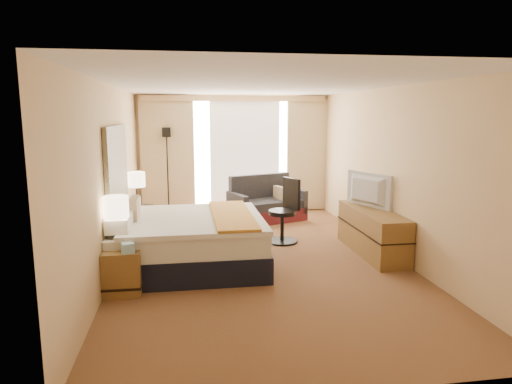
{
  "coord_description": "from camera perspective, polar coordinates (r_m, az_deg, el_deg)",
  "views": [
    {
      "loc": [
        -1.07,
        -6.65,
        2.2
      ],
      "look_at": [
        0.03,
        0.4,
        0.97
      ],
      "focal_mm": 32.0,
      "sensor_mm": 36.0,
      "label": 1
    }
  ],
  "objects": [
    {
      "name": "floor",
      "position": [
        7.08,
        0.29,
        -8.28
      ],
      "size": [
        4.2,
        7.0,
        0.02
      ],
      "primitive_type": "cube",
      "color": "#541D18",
      "rests_on": "ground"
    },
    {
      "name": "ceiling",
      "position": [
        6.75,
        0.31,
        13.21
      ],
      "size": [
        4.2,
        7.0,
        0.02
      ],
      "primitive_type": "cube",
      "color": "silver",
      "rests_on": "wall_back"
    },
    {
      "name": "wall_back",
      "position": [
        10.24,
        -2.84,
        4.75
      ],
      "size": [
        4.2,
        0.02,
        2.6
      ],
      "primitive_type": "cube",
      "color": "#E0C488",
      "rests_on": "ground"
    },
    {
      "name": "wall_front",
      "position": [
        3.44,
        9.67,
        -5.44
      ],
      "size": [
        4.2,
        0.02,
        2.6
      ],
      "primitive_type": "cube",
      "color": "#E0C488",
      "rests_on": "ground"
    },
    {
      "name": "wall_left",
      "position": [
        6.78,
        -17.5,
        1.74
      ],
      "size": [
        0.02,
        7.0,
        2.6
      ],
      "primitive_type": "cube",
      "color": "#E0C488",
      "rests_on": "ground"
    },
    {
      "name": "wall_right",
      "position": [
        7.42,
        16.54,
        2.44
      ],
      "size": [
        0.02,
        7.0,
        2.6
      ],
      "primitive_type": "cube",
      "color": "#E0C488",
      "rests_on": "ground"
    },
    {
      "name": "headboard",
      "position": [
        6.98,
        -16.93,
        1.81
      ],
      "size": [
        0.06,
        1.85,
        1.5
      ],
      "primitive_type": "cube",
      "color": "black",
      "rests_on": "wall_left"
    },
    {
      "name": "nightstand_left",
      "position": [
        5.97,
        -16.27,
        -9.4
      ],
      "size": [
        0.45,
        0.52,
        0.55
      ],
      "primitive_type": "cube",
      "color": "olive",
      "rests_on": "floor"
    },
    {
      "name": "nightstand_right",
      "position": [
        8.36,
        -14.13,
        -3.81
      ],
      "size": [
        0.45,
        0.52,
        0.55
      ],
      "primitive_type": "cube",
      "color": "olive",
      "rests_on": "floor"
    },
    {
      "name": "media_dresser",
      "position": [
        7.48,
        14.31,
        -4.81
      ],
      "size": [
        0.5,
        1.8,
        0.7
      ],
      "primitive_type": "cube",
      "color": "olive",
      "rests_on": "floor"
    },
    {
      "name": "window",
      "position": [
        10.24,
        -1.42,
        4.87
      ],
      "size": [
        2.3,
        0.02,
        2.3
      ],
      "primitive_type": "cube",
      "color": "white",
      "rests_on": "wall_back"
    },
    {
      "name": "curtains",
      "position": [
        10.12,
        -2.79,
        5.3
      ],
      "size": [
        4.12,
        0.19,
        2.56
      ],
      "color": "#D0B592",
      "rests_on": "floor"
    },
    {
      "name": "bed",
      "position": [
        6.72,
        -8.48,
        -6.0
      ],
      "size": [
        2.14,
        1.95,
        1.04
      ],
      "color": "black",
      "rests_on": "floor"
    },
    {
      "name": "loveseat",
      "position": [
        9.48,
        1.28,
        -1.72
      ],
      "size": [
        1.68,
        1.27,
        0.93
      ],
      "rotation": [
        0.0,
        0.0,
        0.35
      ],
      "color": "#55181E",
      "rests_on": "floor"
    },
    {
      "name": "floor_lamp",
      "position": [
        9.89,
        -11.05,
        4.68
      ],
      "size": [
        0.24,
        0.24,
        1.91
      ],
      "color": "black",
      "rests_on": "floor"
    },
    {
      "name": "desk_chair",
      "position": [
        7.87,
        3.65,
        -2.75
      ],
      "size": [
        0.56,
        0.55,
        1.1
      ],
      "rotation": [
        0.0,
        0.0,
        0.43
      ],
      "color": "black",
      "rests_on": "floor"
    },
    {
      "name": "lamp_left",
      "position": [
        5.83,
        -17.12,
        -1.94
      ],
      "size": [
        0.31,
        0.31,
        0.65
      ],
      "color": "black",
      "rests_on": "nightstand_left"
    },
    {
      "name": "lamp_right",
      "position": [
        8.24,
        -14.74,
        1.43
      ],
      "size": [
        0.3,
        0.3,
        0.64
      ],
      "color": "black",
      "rests_on": "nightstand_right"
    },
    {
      "name": "tissue_box",
      "position": [
        5.7,
        -15.72,
        -6.74
      ],
      "size": [
        0.17,
        0.17,
        0.12
      ],
      "primitive_type": "cube",
      "rotation": [
        0.0,
        0.0,
        0.33
      ],
      "color": "#99CEED",
      "rests_on": "nightstand_left"
    },
    {
      "name": "telephone",
      "position": [
        8.24,
        -13.44,
        -1.79
      ],
      "size": [
        0.2,
        0.18,
        0.06
      ],
      "primitive_type": "cube",
      "rotation": [
        0.0,
        0.0,
        -0.39
      ],
      "color": "black",
      "rests_on": "nightstand_right"
    },
    {
      "name": "television",
      "position": [
        7.57,
        13.4,
        0.24
      ],
      "size": [
        0.48,
        0.94,
        0.55
      ],
      "primitive_type": "imported",
      "rotation": [
        0.0,
        0.0,
        1.96
      ],
      "color": "black",
      "rests_on": "media_dresser"
    }
  ]
}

